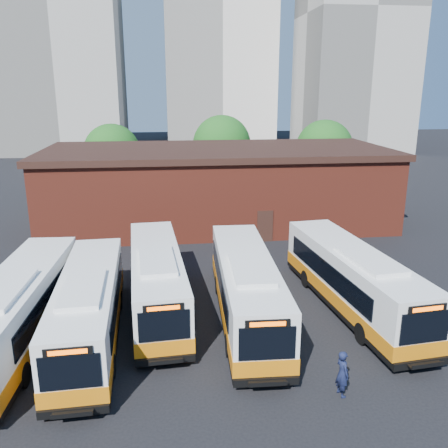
{
  "coord_description": "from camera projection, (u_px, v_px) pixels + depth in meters",
  "views": [
    {
      "loc": [
        -4.07,
        -19.66,
        11.18
      ],
      "look_at": [
        -1.04,
        6.09,
        3.75
      ],
      "focal_mm": 38.0,
      "sensor_mm": 36.0,
      "label": 1
    }
  ],
  "objects": [
    {
      "name": "tree_east",
      "position": [
        324.0,
        149.0,
        52.03
      ],
      "size": [
        6.24,
        6.24,
        7.96
      ],
      "color": "#382314",
      "rests_on": "ground"
    },
    {
      "name": "transit_worker",
      "position": [
        342.0,
        373.0,
        17.71
      ],
      "size": [
        0.57,
        0.75,
        1.84
      ],
      "primitive_type": "imported",
      "rotation": [
        0.0,
        0.0,
        1.77
      ],
      "color": "#131938",
      "rests_on": "ground"
    },
    {
      "name": "bus_east",
      "position": [
        352.0,
        282.0,
        24.54
      ],
      "size": [
        3.85,
        12.66,
        3.4
      ],
      "rotation": [
        0.0,
        0.0,
        0.11
      ],
      "color": "white",
      "rests_on": "ground"
    },
    {
      "name": "tower_right",
      "position": [
        357.0,
        11.0,
        83.9
      ],
      "size": [
        18.0,
        18.0,
        49.2
      ],
      "color": "#ACA89E",
      "rests_on": "ground"
    },
    {
      "name": "tree_mid",
      "position": [
        222.0,
        145.0,
        53.59
      ],
      "size": [
        6.56,
        6.56,
        8.36
      ],
      "color": "#382314",
      "rests_on": "ground"
    },
    {
      "name": "depot_building",
      "position": [
        217.0,
        185.0,
        40.5
      ],
      "size": [
        28.6,
        12.6,
        6.4
      ],
      "color": "maroon",
      "rests_on": "ground"
    },
    {
      "name": "ground",
      "position": [
        261.0,
        335.0,
        22.3
      ],
      "size": [
        220.0,
        220.0,
        0.0
      ],
      "primitive_type": "plane",
      "color": "black"
    },
    {
      "name": "bus_farwest",
      "position": [
        19.0,
        313.0,
        21.17
      ],
      "size": [
        3.14,
        12.52,
        3.38
      ],
      "rotation": [
        0.0,
        0.0,
        -0.05
      ],
      "color": "white",
      "rests_on": "ground"
    },
    {
      "name": "tree_west",
      "position": [
        112.0,
        152.0,
        50.45
      ],
      "size": [
        6.0,
        6.0,
        7.65
      ],
      "color": "#382314",
      "rests_on": "ground"
    },
    {
      "name": "bus_mideast",
      "position": [
        246.0,
        291.0,
        23.47
      ],
      "size": [
        2.97,
        12.54,
        3.39
      ],
      "rotation": [
        0.0,
        0.0,
        -0.03
      ],
      "color": "white",
      "rests_on": "ground"
    },
    {
      "name": "bus_midwest",
      "position": [
        157.0,
        282.0,
        24.66
      ],
      "size": [
        3.33,
        12.22,
        3.29
      ],
      "rotation": [
        0.0,
        0.0,
        0.07
      ],
      "color": "white",
      "rests_on": "ground"
    },
    {
      "name": "bus_west",
      "position": [
        89.0,
        310.0,
        21.53
      ],
      "size": [
        2.99,
        12.02,
        3.25
      ],
      "rotation": [
        0.0,
        0.0,
        0.04
      ],
      "color": "white",
      "rests_on": "ground"
    }
  ]
}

